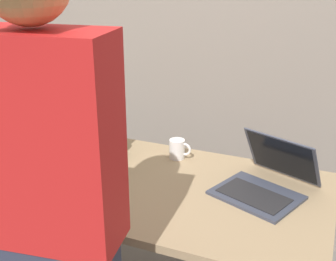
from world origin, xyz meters
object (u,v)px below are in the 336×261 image
beer_bottle_brown (102,126)px  beer_bottle_green (110,138)px  beer_bottle_dark (118,128)px  coffee_mug (178,149)px  beer_bottle_amber (99,132)px  person_figure (55,232)px  laptop (266,180)px

beer_bottle_brown → beer_bottle_green: bearing=-46.1°
beer_bottle_green → beer_bottle_dark: bearing=99.7°
coffee_mug → beer_bottle_dark: bearing=-177.7°
beer_bottle_amber → coffee_mug: bearing=15.9°
beer_bottle_brown → coffee_mug: beer_bottle_brown is taller
beer_bottle_dark → beer_bottle_brown: 0.10m
person_figure → coffee_mug: (0.01, 0.93, -0.13)m
beer_bottle_dark → coffee_mug: 0.32m
beer_bottle_green → coffee_mug: bearing=24.2°
beer_bottle_brown → person_figure: bearing=-66.5°
beer_bottle_dark → beer_bottle_green: bearing=-80.3°
beer_bottle_green → person_figure: size_ratio=0.17×
beer_bottle_dark → beer_bottle_amber: beer_bottle_dark is taller
beer_bottle_green → person_figure: person_figure is taller
laptop → beer_bottle_dark: 0.78m
laptop → beer_bottle_dark: size_ratio=1.49×
beer_bottle_brown → coffee_mug: bearing=0.5°
beer_bottle_green → coffee_mug: size_ratio=2.61×
laptop → person_figure: person_figure is taller
beer_bottle_amber → person_figure: person_figure is taller
coffee_mug → person_figure: bearing=-90.5°
beer_bottle_amber → beer_bottle_brown: (-0.05, 0.10, -0.01)m
person_figure → beer_bottle_brown: bearing=113.5°
beer_bottle_green → person_figure: (0.28, -0.80, 0.07)m
laptop → beer_bottle_green: 0.74m
beer_bottle_brown → beer_bottle_green: (0.12, -0.13, 0.00)m
beer_bottle_amber → laptop: bearing=-3.4°
beer_bottle_amber → coffee_mug: 0.39m
beer_bottle_dark → person_figure: 0.97m
laptop → coffee_mug: laptop is taller
beer_bottle_dark → beer_bottle_green: size_ratio=1.09×
beer_bottle_green → beer_bottle_amber: bearing=160.9°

